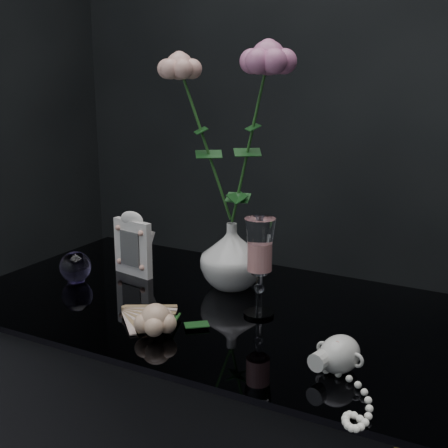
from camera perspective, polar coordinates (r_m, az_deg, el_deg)
The scene contains 8 objects.
vase at distance 1.34m, azimuth 0.71°, elevation -2.90°, with size 0.14×0.14×0.14m, color white.
wine_glass at distance 1.19m, azimuth 3.27°, elevation -4.01°, with size 0.06×0.06×0.19m, color white, non-canonical shape.
picture_frame at distance 1.44m, azimuth -8.34°, elevation -1.75°, with size 0.11×0.09×0.15m, color white, non-canonical shape.
paperweight at distance 1.43m, azimuth -13.43°, elevation -3.83°, with size 0.07×0.07×0.07m, color #8C77C1, non-canonical shape.
paper_fan at distance 1.23m, azimuth -9.07°, elevation -7.76°, with size 0.20×0.16×0.02m, color beige, non-canonical shape.
loose_rose at distance 1.13m, azimuth -6.28°, elevation -8.65°, with size 0.13×0.17×0.06m, color #E1B491, non-canonical shape.
pearl_jar at distance 1.02m, azimuth 10.53°, elevation -11.49°, with size 0.21×0.22×0.06m, color white, non-canonical shape.
roses at distance 1.29m, azimuth 0.43°, elevation 9.04°, with size 0.26×0.13×0.43m.
Camera 1 is at (0.58, -0.97, 1.24)m, focal length 50.00 mm.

